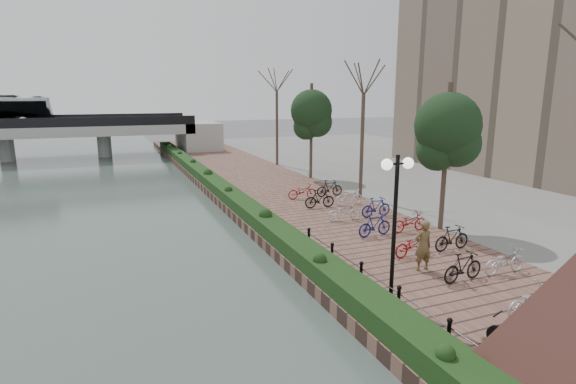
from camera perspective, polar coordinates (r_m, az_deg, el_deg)
promenade at (r=26.75m, az=0.09°, el=-1.23°), size 8.00×75.00×0.50m
inland_pavement at (r=35.87m, az=24.49°, el=1.11°), size 24.00×75.00×0.50m
hedge at (r=27.94m, az=-8.33°, el=0.37°), size 1.10×56.00×0.60m
chain_fence at (r=12.55m, az=16.61°, el=-14.86°), size 0.10×14.10×0.70m
granite_monument at (r=10.75m, az=32.76°, el=-14.08°), size 5.85×5.85×3.05m
lamppost at (r=12.95m, az=13.54°, el=-0.53°), size 1.02×0.32×4.35m
motorcycle at (r=12.21m, az=27.60°, el=-16.18°), size 0.85×1.45×0.86m
pedestrian at (r=16.22m, az=16.76°, el=-6.53°), size 0.68×0.47×1.79m
bicycle_parking at (r=20.21m, az=13.00°, el=-3.87°), size 2.40×17.32×1.00m
street_trees at (r=23.89m, az=13.52°, el=5.19°), size 3.20×37.12×6.80m
bridge at (r=52.53m, az=-32.60°, el=6.91°), size 36.00×10.77×6.50m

